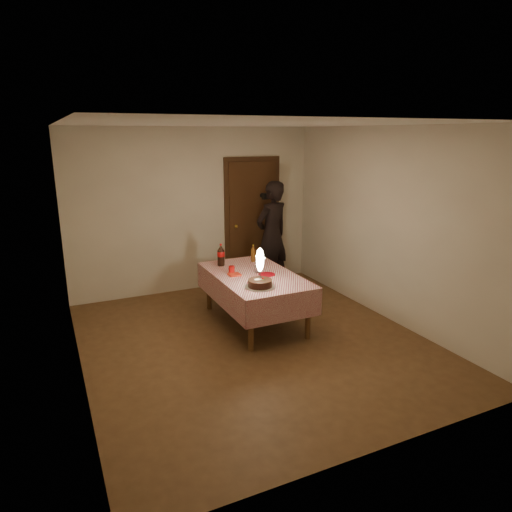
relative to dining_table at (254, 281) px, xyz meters
name	(u,v)px	position (x,y,z in m)	size (l,w,h in m)	color
ground	(254,341)	(-0.26, -0.54, -0.59)	(4.00, 4.50, 0.01)	brown
room_shell	(254,208)	(-0.22, -0.47, 1.06)	(4.04, 4.54, 2.62)	beige
dining_table	(254,281)	(0.00, 0.00, 0.00)	(1.02, 1.72, 0.69)	brown
birthday_cake	(260,278)	(-0.16, -0.50, 0.21)	(0.37, 0.37, 0.49)	white
red_plate	(267,274)	(0.14, -0.09, 0.10)	(0.22, 0.22, 0.01)	#AA0B18
red_cup	(232,270)	(-0.26, 0.17, 0.14)	(0.08, 0.08, 0.10)	#BA0E0C
clear_cup	(257,269)	(0.06, 0.06, 0.14)	(0.07, 0.07, 0.09)	white
napkin_stack	(234,275)	(-0.26, 0.07, 0.10)	(0.15, 0.15, 0.02)	red
cola_bottle	(221,255)	(-0.25, 0.57, 0.25)	(0.10, 0.10, 0.32)	black
amber_bottle_right	(253,254)	(0.25, 0.57, 0.21)	(0.06, 0.06, 0.25)	#613510
photographer	(272,235)	(0.89, 1.24, 0.29)	(0.75, 0.60, 1.77)	black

